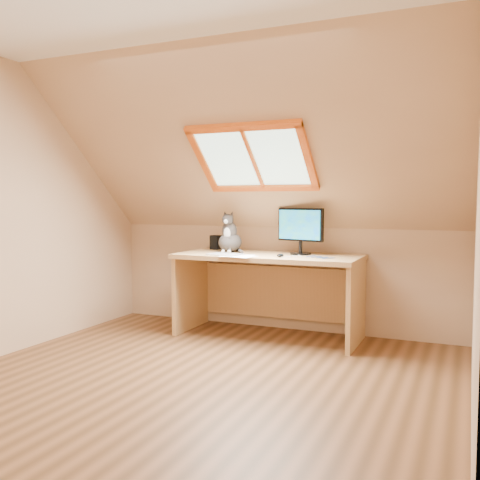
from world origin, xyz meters
The scene contains 10 objects.
ground centered at (0.00, 0.00, 0.00)m, with size 3.50×3.50×0.00m, color brown.
room_shell centered at (0.00, -0.09, 1.43)m, with size 3.52×3.52×2.41m.
desk centered at (0.01, 1.45, 0.54)m, with size 1.68×0.74×0.77m.
monitor centered at (0.29, 1.47, 1.01)m, with size 0.45×0.19×0.42m.
cat centered at (-0.40, 1.43, 0.91)m, with size 0.23×0.27×0.40m.
desk_speaker centered at (-0.64, 1.63, 0.84)m, with size 0.10×0.10×0.14m, color black.
graphics_tablet centered at (-0.31, 1.14, 0.77)m, with size 0.29×0.21×0.01m, color #B2B2B7.
mouse centered at (0.20, 1.18, 0.78)m, with size 0.05×0.10×0.03m, color black.
papers centered at (-0.11, 1.12, 0.77)m, with size 0.35×0.30×0.01m.
cables centered at (0.43, 1.26, 0.77)m, with size 0.51×0.26×0.01m.
Camera 1 is at (1.72, -3.20, 1.25)m, focal length 40.00 mm.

